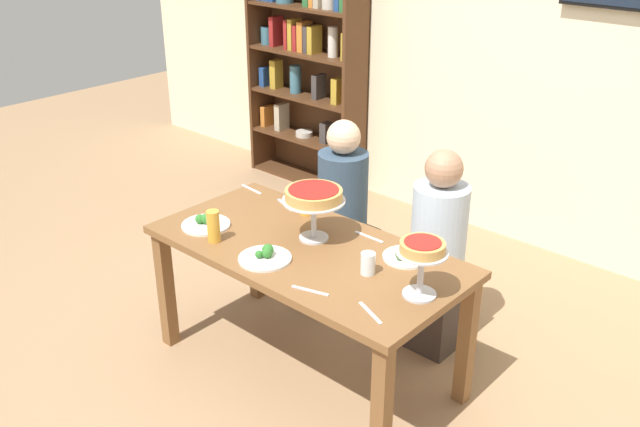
{
  "coord_description": "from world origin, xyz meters",
  "views": [
    {
      "loc": [
        2.11,
        -2.25,
        2.37
      ],
      "look_at": [
        0.0,
        0.1,
        0.89
      ],
      "focal_mm": 39.59,
      "sensor_mm": 36.0,
      "label": 1
    }
  ],
  "objects": [
    {
      "name": "ground_plane",
      "position": [
        0.0,
        0.0,
        0.0
      ],
      "size": [
        12.0,
        12.0,
        0.0
      ],
      "primitive_type": "plane",
      "color": "#9E7A56"
    },
    {
      "name": "rear_partition",
      "position": [
        0.0,
        2.2,
        1.4
      ],
      "size": [
        8.0,
        0.12,
        2.8
      ],
      "primitive_type": "cube",
      "color": "beige",
      "rests_on": "ground_plane"
    },
    {
      "name": "dining_table",
      "position": [
        0.0,
        0.0,
        0.64
      ],
      "size": [
        1.61,
        0.8,
        0.74
      ],
      "color": "brown",
      "rests_on": "ground_plane"
    },
    {
      "name": "bookshelf",
      "position": [
        -1.85,
        2.01,
        1.16
      ],
      "size": [
        1.1,
        0.3,
        2.21
      ],
      "color": "#4C2D19",
      "rests_on": "ground_plane"
    },
    {
      "name": "diner_far_left",
      "position": [
        -0.37,
        0.71,
        0.49
      ],
      "size": [
        0.34,
        0.34,
        1.15
      ],
      "rotation": [
        0.0,
        0.0,
        -1.57
      ],
      "color": "#382D28",
      "rests_on": "ground_plane"
    },
    {
      "name": "diner_far_right",
      "position": [
        0.34,
        0.67,
        0.49
      ],
      "size": [
        0.34,
        0.34,
        1.15
      ],
      "rotation": [
        0.0,
        0.0,
        -1.57
      ],
      "color": "#382D28",
      "rests_on": "ground_plane"
    },
    {
      "name": "deep_dish_pizza_stand",
      "position": [
        -0.04,
        0.09,
        0.97
      ],
      "size": [
        0.32,
        0.32,
        0.27
      ],
      "color": "silver",
      "rests_on": "dining_table"
    },
    {
      "name": "personal_pizza_stand",
      "position": [
        0.67,
        0.0,
        0.94
      ],
      "size": [
        0.23,
        0.23,
        0.26
      ],
      "color": "silver",
      "rests_on": "dining_table"
    },
    {
      "name": "salad_plate_near_diner",
      "position": [
        -0.06,
        -0.22,
        0.76
      ],
      "size": [
        0.26,
        0.26,
        0.07
      ],
      "color": "white",
      "rests_on": "dining_table"
    },
    {
      "name": "salad_plate_far_diner",
      "position": [
        -0.56,
        -0.18,
        0.76
      ],
      "size": [
        0.26,
        0.26,
        0.07
      ],
      "color": "white",
      "rests_on": "dining_table"
    },
    {
      "name": "salad_plate_spare",
      "position": [
        0.44,
        0.23,
        0.76
      ],
      "size": [
        0.23,
        0.23,
        0.07
      ],
      "color": "white",
      "rests_on": "dining_table"
    },
    {
      "name": "beer_glass_amber_tall",
      "position": [
        -0.39,
        -0.26,
        0.82
      ],
      "size": [
        0.07,
        0.07,
        0.17
      ],
      "primitive_type": "cylinder",
      "color": "gold",
      "rests_on": "dining_table"
    },
    {
      "name": "beer_glass_amber_short",
      "position": [
        -0.27,
        0.29,
        0.81
      ],
      "size": [
        0.07,
        0.07,
        0.14
      ],
      "primitive_type": "cylinder",
      "color": "gold",
      "rests_on": "dining_table"
    },
    {
      "name": "water_glass_clear_near",
      "position": [
        0.39,
        -0.0,
        0.79
      ],
      "size": [
        0.07,
        0.07,
        0.1
      ],
      "primitive_type": "cylinder",
      "color": "white",
      "rests_on": "dining_table"
    },
    {
      "name": "cutlery_fork_near",
      "position": [
        0.16,
        0.29,
        0.74
      ],
      "size": [
        0.18,
        0.02,
        0.0
      ],
      "primitive_type": "cube",
      "rotation": [
        0.0,
        0.0,
        3.13
      ],
      "color": "silver",
      "rests_on": "dining_table"
    },
    {
      "name": "cutlery_knife_near",
      "position": [
        -0.43,
        0.29,
        0.74
      ],
      "size": [
        0.17,
        0.08,
        0.0
      ],
      "primitive_type": "cube",
      "rotation": [
        0.0,
        0.0,
        2.78
      ],
      "color": "silver",
      "rests_on": "dining_table"
    },
    {
      "name": "cutlery_fork_far",
      "position": [
        0.29,
        -0.29,
        0.74
      ],
      "size": [
        0.18,
        0.07,
        0.0
      ],
      "primitive_type": "cube",
      "rotation": [
        0.0,
        0.0,
        0.29
      ],
      "color": "silver",
      "rests_on": "dining_table"
    },
    {
      "name": "cutlery_knife_far",
      "position": [
        -0.73,
        0.31,
        0.74
      ],
      "size": [
        0.18,
        0.03,
        0.0
      ],
      "primitive_type": "cube",
      "rotation": [
        0.0,
        0.0,
        3.04
      ],
      "color": "silver",
      "rests_on": "dining_table"
    },
    {
      "name": "cutlery_spare_fork",
      "position": [
        0.6,
        -0.26,
        0.74
      ],
      "size": [
        0.17,
        0.08,
        0.0
      ],
      "primitive_type": "cube",
      "rotation": [
        0.0,
        0.0,
        -0.4
      ],
      "color": "silver",
      "rests_on": "dining_table"
    }
  ]
}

